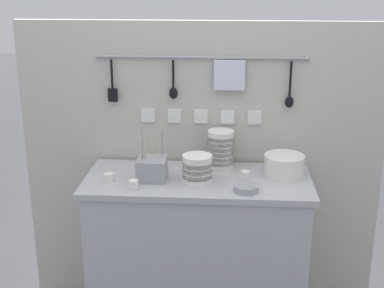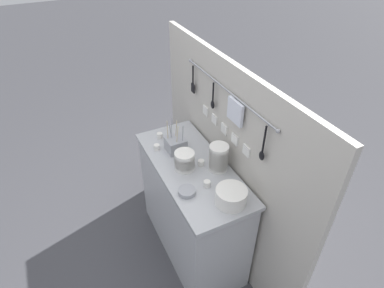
{
  "view_description": "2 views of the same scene",
  "coord_description": "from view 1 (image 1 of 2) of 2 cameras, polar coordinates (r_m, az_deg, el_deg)",
  "views": [
    {
      "loc": [
        0.14,
        -2.41,
        1.88
      ],
      "look_at": [
        -0.03,
        -0.04,
        1.1
      ],
      "focal_mm": 50.0,
      "sensor_mm": 36.0,
      "label": 1
    },
    {
      "loc": [
        1.56,
        -0.76,
        2.4
      ],
      "look_at": [
        0.03,
        -0.01,
        1.13
      ],
      "focal_mm": 30.0,
      "sensor_mm": 36.0,
      "label": 2
    }
  ],
  "objects": [
    {
      "name": "counter",
      "position": [
        2.8,
        0.6,
        -12.36
      ],
      "size": [
        1.1,
        0.48,
        0.92
      ],
      "color": "#ADAFB5",
      "rests_on": "ground"
    },
    {
      "name": "back_wall",
      "position": [
        2.89,
        0.96,
        -3.29
      ],
      "size": [
        1.9,
        0.08,
        1.64
      ],
      "color": "#BCB7AD",
      "rests_on": "ground"
    },
    {
      "name": "bowl_stack_wide_centre",
      "position": [
        2.53,
        0.58,
        -2.69
      ],
      "size": [
        0.14,
        0.14,
        0.14
      ],
      "color": "silver",
      "rests_on": "counter"
    },
    {
      "name": "bowl_stack_tall_left",
      "position": [
        2.71,
        3.07,
        -0.58
      ],
      "size": [
        0.13,
        0.13,
        0.2
      ],
      "color": "silver",
      "rests_on": "counter"
    },
    {
      "name": "plate_stack",
      "position": [
        2.66,
        9.79,
        -2.27
      ],
      "size": [
        0.2,
        0.2,
        0.11
      ],
      "color": "silver",
      "rests_on": "counter"
    },
    {
      "name": "steel_mixing_bowl",
      "position": [
        2.46,
        5.78,
        -4.7
      ],
      "size": [
        0.11,
        0.11,
        0.03
      ],
      "color": "#93969E",
      "rests_on": "counter"
    },
    {
      "name": "cutlery_caddy",
      "position": [
        2.58,
        -4.29,
        -2.62
      ],
      "size": [
        0.14,
        0.14,
        0.27
      ],
      "color": "#93969E",
      "rests_on": "counter"
    },
    {
      "name": "cup_back_right",
      "position": [
        2.48,
        -6.24,
        -4.33
      ],
      "size": [
        0.05,
        0.05,
        0.04
      ],
      "color": "silver",
      "rests_on": "counter"
    },
    {
      "name": "cup_edge_far",
      "position": [
        2.59,
        5.69,
        -3.33
      ],
      "size": [
        0.05,
        0.05,
        0.04
      ],
      "color": "silver",
      "rests_on": "counter"
    },
    {
      "name": "cup_mid_row",
      "position": [
        2.65,
        1.19,
        -2.75
      ],
      "size": [
        0.05,
        0.05,
        0.04
      ],
      "color": "silver",
      "rests_on": "counter"
    },
    {
      "name": "cup_front_left",
      "position": [
        2.58,
        -8.85,
        -3.58
      ],
      "size": [
        0.05,
        0.05,
        0.04
      ],
      "color": "silver",
      "rests_on": "counter"
    }
  ]
}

